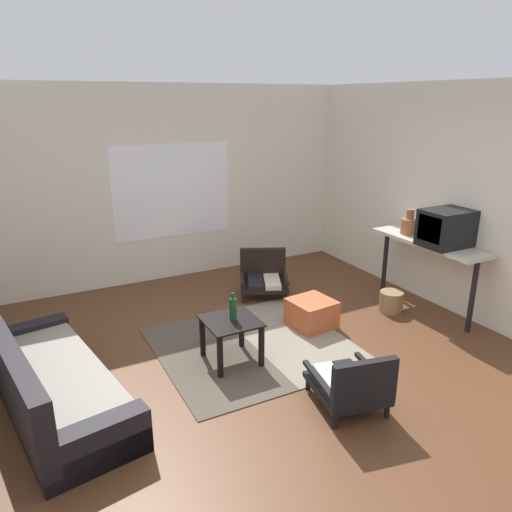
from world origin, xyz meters
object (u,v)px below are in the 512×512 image
coffee_table (231,330)px  glass_bottle (233,309)px  clay_vase (409,225)px  wicker_basket (391,301)px  console_shelf (428,249)px  crt_television (446,228)px  couch (47,384)px  armchair_striped_foreground (351,384)px  armchair_by_window (263,276)px  ottoman_orange (312,313)px

coffee_table → glass_bottle: (0.02, -0.00, 0.22)m
clay_vase → wicker_basket: (-0.39, -0.22, -0.87)m
console_shelf → crt_television: crt_television is taller
glass_bottle → wicker_basket: 2.27m
couch → armchair_striped_foreground: bearing=-28.3°
wicker_basket → couch: bearing=-178.2°
coffee_table → console_shelf: 2.67m
couch → glass_bottle: bearing=-1.7°
coffee_table → armchair_striped_foreground: (0.57, -1.16, -0.12)m
glass_bottle → wicker_basket: (2.22, 0.18, -0.44)m
clay_vase → glass_bottle: bearing=-171.4°
clay_vase → coffee_table: bearing=-171.5°
armchair_by_window → armchair_striped_foreground: 2.64m
armchair_striped_foreground → clay_vase: clay_vase is taller
armchair_striped_foreground → couch: bearing=151.7°
wicker_basket → console_shelf: bearing=-16.5°
glass_bottle → wicker_basket: size_ratio=0.99×
ottoman_orange → wicker_basket: ottoman_orange is taller
coffee_table → ottoman_orange: size_ratio=1.14×
couch → glass_bottle: 1.74m
armchair_by_window → glass_bottle: glass_bottle is taller
coffee_table → console_shelf: size_ratio=0.35×
console_shelf → clay_vase: size_ratio=4.84×
couch → wicker_basket: couch is taller
console_shelf → wicker_basket: 0.77m
armchair_striped_foreground → ottoman_orange: (0.57, 1.45, -0.07)m
clay_vase → crt_television: bearing=-90.3°
coffee_table → armchair_striped_foreground: armchair_striped_foreground is taller
ottoman_orange → clay_vase: 1.72m
console_shelf → couch: bearing=-179.9°
crt_television → console_shelf: bearing=89.2°
glass_bottle → coffee_table: bearing=179.2°
armchair_striped_foreground → wicker_basket: bearing=38.7°
couch → coffee_table: couch is taller
coffee_table → armchair_by_window: 1.81m
armchair_striped_foreground → clay_vase: (2.07, 1.56, 0.76)m
coffee_table → console_shelf: console_shelf is taller
couch → clay_vase: 4.40m
wicker_basket → clay_vase: bearing=28.9°
ottoman_orange → console_shelf: size_ratio=0.30×
ottoman_orange → console_shelf: console_shelf is taller
couch → ottoman_orange: 2.83m
ottoman_orange → crt_television: 1.82m
coffee_table → wicker_basket: (2.24, 0.18, -0.22)m
crt_television → clay_vase: crt_television is taller
ottoman_orange → glass_bottle: 1.22m
crt_television → glass_bottle: 2.66m
couch → armchair_by_window: couch is taller
ottoman_orange → console_shelf: 1.63m
armchair_striped_foreground → glass_bottle: size_ratio=2.62×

